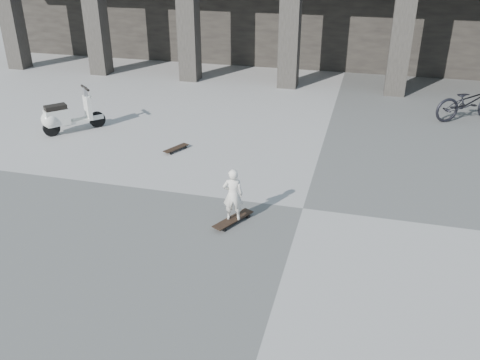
% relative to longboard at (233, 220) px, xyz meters
% --- Properties ---
extents(ground, '(90.00, 90.00, 0.00)m').
position_rel_longboard_xyz_m(ground, '(1.17, 0.88, -0.07)').
color(ground, '#535350').
rests_on(ground, ground).
extents(longboard, '(0.61, 0.91, 0.09)m').
position_rel_longboard_xyz_m(longboard, '(0.00, 0.00, 0.00)').
color(longboard, black).
rests_on(longboard, ground).
extents(skateboard_spare, '(0.47, 0.73, 0.09)m').
position_rel_longboard_xyz_m(skateboard_spare, '(-2.27, 2.96, -0.01)').
color(skateboard_spare, black).
rests_on(skateboard_spare, ground).
extents(child, '(0.41, 0.32, 1.00)m').
position_rel_longboard_xyz_m(child, '(0.00, -0.00, 0.52)').
color(child, silver).
rests_on(child, longboard).
extents(scooter, '(1.24, 1.35, 1.17)m').
position_rel_longboard_xyz_m(scooter, '(-5.58, 3.32, 0.39)').
color(scooter, black).
rests_on(scooter, ground).
extents(bicycle, '(2.15, 1.64, 1.08)m').
position_rel_longboard_xyz_m(bicycle, '(4.93, 7.22, 0.47)').
color(bicycle, black).
rests_on(bicycle, ground).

